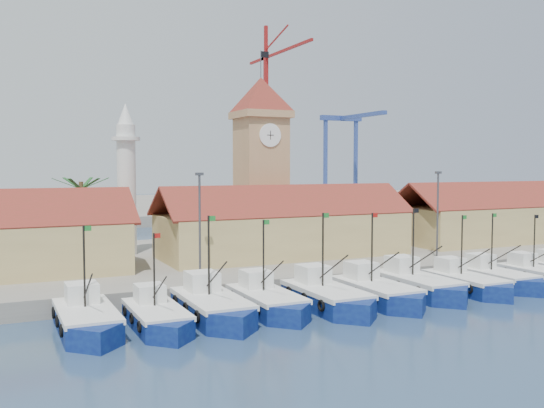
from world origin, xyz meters
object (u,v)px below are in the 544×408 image
boat_0 (87,322)px  boat_5 (378,294)px  clock_tower (261,158)px  minaret (126,179)px

boat_0 → boat_5: boat_5 is taller
boat_5 → boat_0: bearing=177.9°
boat_5 → clock_tower: size_ratio=0.45×
boat_0 → clock_tower: bearing=45.1°
boat_5 → minaret: 30.99m
boat_5 → clock_tower: bearing=89.6°
boat_0 → minaret: 27.53m
boat_5 → clock_tower: clock_tower is taller
boat_0 → clock_tower: clock_tower is taller
clock_tower → minaret: 15.30m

